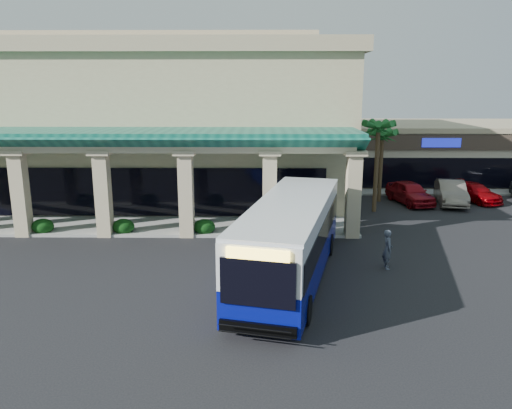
{
  "coord_description": "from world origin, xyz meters",
  "views": [
    {
      "loc": [
        1.09,
        -21.04,
        7.98
      ],
      "look_at": [
        0.79,
        3.52,
        2.2
      ],
      "focal_mm": 35.0,
      "sensor_mm": 36.0,
      "label": 1
    }
  ],
  "objects_px": {
    "transit_bus": "(291,241)",
    "car_red": "(474,192)",
    "car_white": "(451,192)",
    "pedestrian": "(388,249)",
    "car_silver": "(410,193)"
  },
  "relations": [
    {
      "from": "pedestrian",
      "to": "car_white",
      "type": "bearing_deg",
      "value": -27.75
    },
    {
      "from": "transit_bus",
      "to": "car_white",
      "type": "bearing_deg",
      "value": 63.29
    },
    {
      "from": "pedestrian",
      "to": "car_silver",
      "type": "distance_m",
      "value": 13.81
    },
    {
      "from": "pedestrian",
      "to": "car_white",
      "type": "xyz_separation_m",
      "value": [
        7.56,
        12.87,
        -0.08
      ]
    },
    {
      "from": "car_white",
      "to": "car_red",
      "type": "distance_m",
      "value": 2.23
    },
    {
      "from": "pedestrian",
      "to": "car_silver",
      "type": "xyz_separation_m",
      "value": [
        4.74,
        12.97,
        -0.11
      ]
    },
    {
      "from": "pedestrian",
      "to": "car_white",
      "type": "relative_size",
      "value": 0.36
    },
    {
      "from": "car_silver",
      "to": "pedestrian",
      "type": "bearing_deg",
      "value": -122.71
    },
    {
      "from": "car_silver",
      "to": "car_white",
      "type": "relative_size",
      "value": 0.93
    },
    {
      "from": "car_white",
      "to": "transit_bus",
      "type": "bearing_deg",
      "value": -118.47
    },
    {
      "from": "transit_bus",
      "to": "car_red",
      "type": "xyz_separation_m",
      "value": [
        14.01,
        15.12,
        -1.05
      ]
    },
    {
      "from": "car_silver",
      "to": "car_red",
      "type": "height_order",
      "value": "car_silver"
    },
    {
      "from": "car_red",
      "to": "pedestrian",
      "type": "bearing_deg",
      "value": -145.04
    },
    {
      "from": "transit_bus",
      "to": "pedestrian",
      "type": "xyz_separation_m",
      "value": [
        4.43,
        1.33,
        -0.8
      ]
    },
    {
      "from": "pedestrian",
      "to": "car_red",
      "type": "relative_size",
      "value": 0.41
    }
  ]
}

